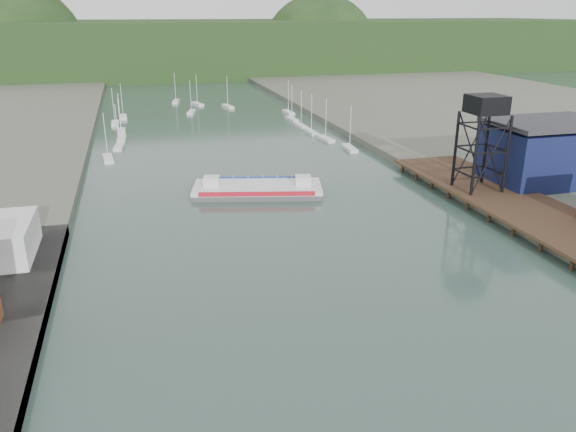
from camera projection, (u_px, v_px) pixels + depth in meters
east_pier at (536, 213)px, 86.05m from camera, size 14.00×70.00×2.45m
lift_tower at (486, 110)px, 92.58m from camera, size 6.50×6.50×16.00m
blue_shed at (546, 153)px, 101.08m from camera, size 20.50×14.50×11.30m
marina_sailboats at (211, 124)px, 162.00m from camera, size 57.71×92.65×0.90m
distant_hills at (161, 51)px, 304.98m from camera, size 500.00×120.00×80.00m
chain_ferry at (258, 189)px, 101.00m from camera, size 24.34×14.21×3.29m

